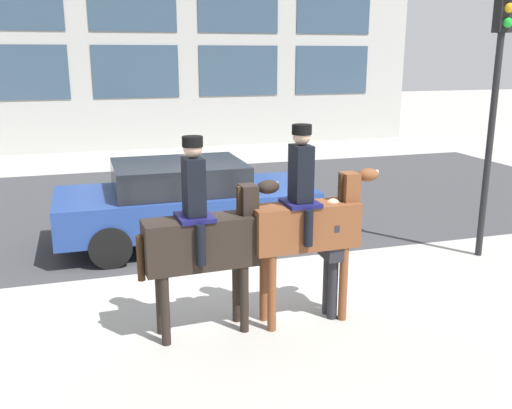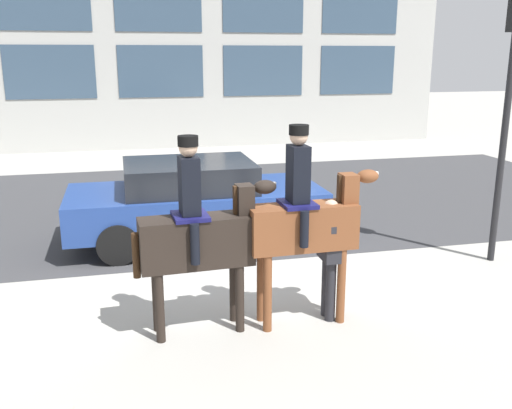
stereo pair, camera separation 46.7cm
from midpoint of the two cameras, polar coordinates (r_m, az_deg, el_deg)
name	(u,v)px [view 2 (the right image)]	position (r m, az deg, el deg)	size (l,w,h in m)	color
ground_plane	(230,276)	(8.99, -1.16, -7.15)	(80.00, 80.00, 0.00)	#9E9B93
road_surface	(192,202)	(13.45, -5.47, 0.27)	(21.36, 8.50, 0.01)	#38383A
mounted_horse_lead	(199,235)	(6.87, -3.78, -3.07)	(1.78, 0.65, 2.46)	black
mounted_horse_companion	(305,221)	(7.13, 6.77, -1.70)	(1.76, 0.65, 2.55)	brown
pedestrian_bystander	(329,250)	(7.37, 9.11, -4.55)	(0.83, 0.43, 1.60)	#232328
street_car_near_lane	(194,200)	(10.44, -4.93, 0.49)	(4.56, 2.08, 1.50)	navy
traffic_light	(511,83)	(9.98, 25.37, 10.93)	(0.24, 0.29, 4.41)	black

